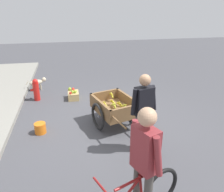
# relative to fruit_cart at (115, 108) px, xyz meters

# --- Properties ---
(ground_plane) EXTENTS (24.00, 24.00, 0.00)m
(ground_plane) POSITION_rel_fruit_cart_xyz_m (0.02, 0.10, -0.43)
(ground_plane) COLOR #47474C
(fruit_cart) EXTENTS (1.80, 1.21, 0.70)m
(fruit_cart) POSITION_rel_fruit_cart_xyz_m (0.00, 0.00, 0.00)
(fruit_cart) COLOR brown
(fruit_cart) RESTS_ON ground
(vendor_person) EXTENTS (0.29, 0.55, 1.60)m
(vendor_person) POSITION_rel_fruit_cart_xyz_m (-1.10, -0.34, 0.52)
(vendor_person) COLOR #4C4742
(vendor_person) RESTS_ON ground
(cyclist_person) EXTENTS (0.49, 0.32, 1.70)m
(cyclist_person) POSITION_rel_fruit_cart_xyz_m (-2.62, 0.14, 0.60)
(cyclist_person) COLOR #4C4742
(cyclist_person) RESTS_ON ground
(dog) EXTENTS (0.32, 0.64, 0.40)m
(dog) POSITION_rel_fruit_cart_xyz_m (2.74, 2.08, -0.16)
(dog) COLOR beige
(dog) RESTS_ON ground
(fire_hydrant) EXTENTS (0.25, 0.25, 0.67)m
(fire_hydrant) POSITION_rel_fruit_cart_xyz_m (1.87, 2.02, -0.10)
(fire_hydrant) COLOR red
(fire_hydrant) RESTS_ON ground
(plastic_bucket) EXTENTS (0.26, 0.26, 0.24)m
(plastic_bucket) POSITION_rel_fruit_cart_xyz_m (-0.07, 1.74, -0.31)
(plastic_bucket) COLOR orange
(plastic_bucket) RESTS_ON ground
(apple_crate) EXTENTS (0.44, 0.32, 0.32)m
(apple_crate) POSITION_rel_fruit_cart_xyz_m (1.77, 0.94, -0.30)
(apple_crate) COLOR tan
(apple_crate) RESTS_ON ground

